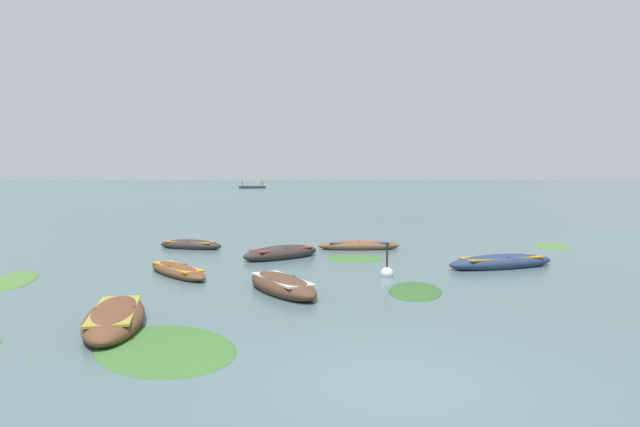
{
  "coord_description": "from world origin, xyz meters",
  "views": [
    {
      "loc": [
        -2.07,
        -8.17,
        3.17
      ],
      "look_at": [
        1.93,
        27.79,
        0.84
      ],
      "focal_mm": 31.11,
      "sensor_mm": 36.0,
      "label": 1
    }
  ],
  "objects_px": {
    "rowboat_7": "(359,245)",
    "ferry_0": "(252,187)",
    "rowboat_0": "(191,245)",
    "rowboat_1": "(501,262)",
    "rowboat_5": "(115,318)",
    "rowboat_4": "(281,253)",
    "rowboat_6": "(177,271)",
    "rowboat_3": "(282,285)",
    "mooring_buoy": "(387,273)"
  },
  "relations": [
    {
      "from": "rowboat_7",
      "to": "ferry_0",
      "type": "relative_size",
      "value": 0.46
    },
    {
      "from": "rowboat_0",
      "to": "rowboat_1",
      "type": "distance_m",
      "value": 13.33
    },
    {
      "from": "rowboat_7",
      "to": "ferry_0",
      "type": "xyz_separation_m",
      "value": [
        -6.26,
        143.16,
        0.28
      ]
    },
    {
      "from": "rowboat_5",
      "to": "rowboat_4",
      "type": "bearing_deg",
      "value": 67.94
    },
    {
      "from": "rowboat_1",
      "to": "rowboat_7",
      "type": "height_order",
      "value": "rowboat_1"
    },
    {
      "from": "rowboat_7",
      "to": "rowboat_1",
      "type": "bearing_deg",
      "value": -53.46
    },
    {
      "from": "rowboat_6",
      "to": "ferry_0",
      "type": "relative_size",
      "value": 0.46
    },
    {
      "from": "rowboat_3",
      "to": "rowboat_6",
      "type": "height_order",
      "value": "rowboat_3"
    },
    {
      "from": "rowboat_7",
      "to": "rowboat_3",
      "type": "bearing_deg",
      "value": -113.02
    },
    {
      "from": "rowboat_4",
      "to": "ferry_0",
      "type": "xyz_separation_m",
      "value": [
        -2.71,
        145.54,
        0.25
      ]
    },
    {
      "from": "rowboat_0",
      "to": "rowboat_6",
      "type": "xyz_separation_m",
      "value": [
        0.39,
        -6.86,
        -0.02
      ]
    },
    {
      "from": "rowboat_3",
      "to": "rowboat_1",
      "type": "bearing_deg",
      "value": 23.22
    },
    {
      "from": "rowboat_1",
      "to": "rowboat_3",
      "type": "relative_size",
      "value": 1.18
    },
    {
      "from": "rowboat_3",
      "to": "rowboat_5",
      "type": "xyz_separation_m",
      "value": [
        -3.69,
        -3.18,
        -0.0
      ]
    },
    {
      "from": "rowboat_0",
      "to": "rowboat_5",
      "type": "relative_size",
      "value": 0.82
    },
    {
      "from": "rowboat_1",
      "to": "ferry_0",
      "type": "xyz_separation_m",
      "value": [
        -10.36,
        148.69,
        0.26
      ]
    },
    {
      "from": "rowboat_5",
      "to": "rowboat_7",
      "type": "xyz_separation_m",
      "value": [
        7.48,
        12.1,
        -0.02
      ]
    },
    {
      "from": "rowboat_5",
      "to": "mooring_buoy",
      "type": "distance_m",
      "value": 8.93
    },
    {
      "from": "rowboat_6",
      "to": "rowboat_7",
      "type": "height_order",
      "value": "rowboat_7"
    },
    {
      "from": "rowboat_4",
      "to": "rowboat_7",
      "type": "height_order",
      "value": "rowboat_4"
    },
    {
      "from": "rowboat_6",
      "to": "ferry_0",
      "type": "bearing_deg",
      "value": 89.68
    },
    {
      "from": "rowboat_5",
      "to": "mooring_buoy",
      "type": "xyz_separation_m",
      "value": [
        7.16,
        5.33,
        -0.08
      ]
    },
    {
      "from": "rowboat_6",
      "to": "mooring_buoy",
      "type": "relative_size",
      "value": 3.16
    },
    {
      "from": "rowboat_1",
      "to": "rowboat_6",
      "type": "bearing_deg",
      "value": -178.73
    },
    {
      "from": "rowboat_3",
      "to": "rowboat_6",
      "type": "bearing_deg",
      "value": 136.35
    },
    {
      "from": "rowboat_5",
      "to": "rowboat_6",
      "type": "bearing_deg",
      "value": 86.34
    },
    {
      "from": "rowboat_3",
      "to": "mooring_buoy",
      "type": "height_order",
      "value": "mooring_buoy"
    },
    {
      "from": "rowboat_4",
      "to": "rowboat_0",
      "type": "bearing_deg",
      "value": 138.64
    },
    {
      "from": "rowboat_0",
      "to": "rowboat_5",
      "type": "height_order",
      "value": "rowboat_5"
    },
    {
      "from": "ferry_0",
      "to": "rowboat_3",
      "type": "bearing_deg",
      "value": -89.07
    },
    {
      "from": "rowboat_3",
      "to": "ferry_0",
      "type": "xyz_separation_m",
      "value": [
        -2.47,
        152.08,
        0.26
      ]
    },
    {
      "from": "rowboat_4",
      "to": "mooring_buoy",
      "type": "distance_m",
      "value": 5.45
    },
    {
      "from": "rowboat_1",
      "to": "ferry_0",
      "type": "height_order",
      "value": "ferry_0"
    },
    {
      "from": "rowboat_4",
      "to": "ferry_0",
      "type": "distance_m",
      "value": 145.57
    },
    {
      "from": "rowboat_5",
      "to": "rowboat_7",
      "type": "bearing_deg",
      "value": 58.28
    },
    {
      "from": "ferry_0",
      "to": "mooring_buoy",
      "type": "relative_size",
      "value": 6.8
    },
    {
      "from": "rowboat_0",
      "to": "rowboat_4",
      "type": "distance_m",
      "value": 5.24
    },
    {
      "from": "rowboat_6",
      "to": "mooring_buoy",
      "type": "bearing_deg",
      "value": -8.38
    },
    {
      "from": "rowboat_4",
      "to": "rowboat_6",
      "type": "bearing_deg",
      "value": -136.13
    },
    {
      "from": "rowboat_5",
      "to": "rowboat_3",
      "type": "bearing_deg",
      "value": 40.78
    },
    {
      "from": "rowboat_6",
      "to": "mooring_buoy",
      "type": "height_order",
      "value": "mooring_buoy"
    },
    {
      "from": "rowboat_0",
      "to": "rowboat_3",
      "type": "bearing_deg",
      "value": -69.77
    },
    {
      "from": "rowboat_0",
      "to": "rowboat_7",
      "type": "relative_size",
      "value": 0.86
    },
    {
      "from": "ferry_0",
      "to": "rowboat_1",
      "type": "bearing_deg",
      "value": -86.02
    },
    {
      "from": "rowboat_1",
      "to": "rowboat_6",
      "type": "relative_size",
      "value": 1.17
    },
    {
      "from": "rowboat_7",
      "to": "rowboat_4",
      "type": "bearing_deg",
      "value": -146.06
    },
    {
      "from": "rowboat_4",
      "to": "rowboat_5",
      "type": "bearing_deg",
      "value": -112.06
    },
    {
      "from": "mooring_buoy",
      "to": "rowboat_4",
      "type": "bearing_deg",
      "value": 126.27
    },
    {
      "from": "rowboat_7",
      "to": "mooring_buoy",
      "type": "distance_m",
      "value": 6.78
    },
    {
      "from": "ferry_0",
      "to": "mooring_buoy",
      "type": "height_order",
      "value": "ferry_0"
    }
  ]
}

